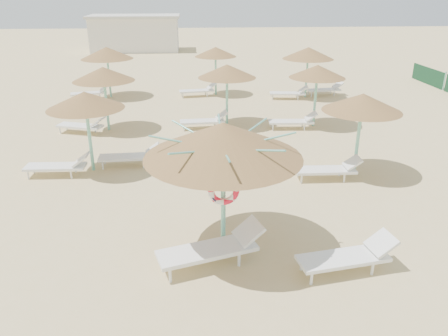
{
  "coord_description": "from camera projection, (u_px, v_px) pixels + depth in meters",
  "views": [
    {
      "loc": [
        -0.87,
        -8.49,
        5.67
      ],
      "look_at": [
        -0.08,
        1.99,
        1.3
      ],
      "focal_mm": 35.0,
      "sensor_mm": 36.0,
      "label": 1
    }
  ],
  "objects": [
    {
      "name": "lounger_main_a",
      "position": [
        214.0,
        248.0,
        9.52
      ],
      "size": [
        2.45,
        1.36,
        0.85
      ],
      "rotation": [
        0.0,
        0.0,
        0.3
      ],
      "color": "white",
      "rests_on": "ground"
    },
    {
      "name": "palapa_field",
      "position": [
        211.0,
        69.0,
        19.39
      ],
      "size": [
        15.1,
        14.18,
        2.71
      ],
      "color": "#71C5AF",
      "rests_on": "ground"
    },
    {
      "name": "lounger_main_b",
      "position": [
        349.0,
        256.0,
        9.3
      ],
      "size": [
        2.19,
        0.97,
        0.77
      ],
      "rotation": [
        0.0,
        0.0,
        0.17
      ],
      "color": "white",
      "rests_on": "ground"
    },
    {
      "name": "main_palapa",
      "position": [
        223.0,
        141.0,
        9.21
      ],
      "size": [
        3.42,
        3.42,
        3.07
      ],
      "color": "#71C5AF",
      "rests_on": "ground"
    },
    {
      "name": "service_hut",
      "position": [
        135.0,
        33.0,
        41.23
      ],
      "size": [
        8.4,
        4.4,
        3.25
      ],
      "color": "silver",
      "rests_on": "ground"
    },
    {
      "name": "ground",
      "position": [
        234.0,
        253.0,
        10.05
      ],
      "size": [
        120.0,
        120.0,
        0.0
      ],
      "primitive_type": "plane",
      "color": "tan",
      "rests_on": "ground"
    }
  ]
}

